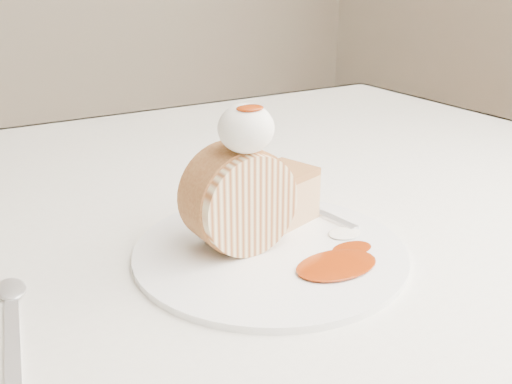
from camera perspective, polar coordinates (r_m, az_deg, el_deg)
table at (r=0.74m, az=-8.94°, el=-7.22°), size 1.40×0.90×0.75m
plate at (r=0.56m, az=1.41°, el=-5.90°), size 0.33×0.33×0.01m
roulade_slice at (r=0.54m, az=-1.69°, el=-0.72°), size 0.10×0.06×0.10m
cake_chunk at (r=0.61m, az=2.75°, el=-0.54°), size 0.07×0.07×0.05m
whipped_cream at (r=0.51m, az=-1.01°, el=6.37°), size 0.05×0.05×0.05m
caramel_drizzle at (r=0.50m, az=-0.62°, el=9.01°), size 0.03×0.02×0.01m
caramel_pool at (r=0.53m, az=8.05°, el=-7.22°), size 0.10×0.08×0.00m
fork at (r=0.64m, az=6.14°, el=-1.97°), size 0.04×0.16×0.00m
spoon at (r=0.48m, az=-23.17°, el=-13.54°), size 0.04×0.15×0.00m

